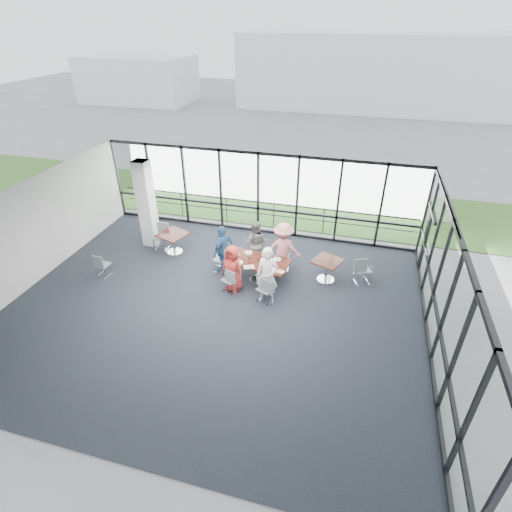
% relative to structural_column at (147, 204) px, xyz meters
% --- Properties ---
extents(floor, '(12.00, 10.00, 0.02)m').
position_rel_structural_column_xyz_m(floor, '(3.60, -3.00, -1.61)').
color(floor, '#1E212D').
rests_on(floor, ground).
extents(ceiling, '(12.00, 10.00, 0.04)m').
position_rel_structural_column_xyz_m(ceiling, '(3.60, -3.00, 1.60)').
color(ceiling, silver).
rests_on(ceiling, ground).
extents(wall_left, '(0.10, 10.00, 3.20)m').
position_rel_structural_column_xyz_m(wall_left, '(-2.40, -3.00, 0.00)').
color(wall_left, silver).
rests_on(wall_left, ground).
extents(wall_front, '(12.00, 0.10, 3.20)m').
position_rel_structural_column_xyz_m(wall_front, '(3.60, -8.00, 0.00)').
color(wall_front, silver).
rests_on(wall_front, ground).
extents(curtain_wall_back, '(12.00, 0.10, 3.20)m').
position_rel_structural_column_xyz_m(curtain_wall_back, '(3.60, 2.00, 0.00)').
color(curtain_wall_back, white).
rests_on(curtain_wall_back, ground).
extents(curtain_wall_right, '(0.10, 10.00, 3.20)m').
position_rel_structural_column_xyz_m(curtain_wall_right, '(9.60, -3.00, 0.00)').
color(curtain_wall_right, white).
rests_on(curtain_wall_right, ground).
extents(exit_door, '(0.12, 1.60, 2.10)m').
position_rel_structural_column_xyz_m(exit_door, '(9.60, 0.75, -0.55)').
color(exit_door, black).
rests_on(exit_door, ground).
extents(structural_column, '(0.50, 0.50, 3.20)m').
position_rel_structural_column_xyz_m(structural_column, '(0.00, 0.00, 0.00)').
color(structural_column, white).
rests_on(structural_column, ground).
extents(apron, '(80.00, 70.00, 0.02)m').
position_rel_structural_column_xyz_m(apron, '(3.60, 7.00, -1.62)').
color(apron, slate).
rests_on(apron, ground).
extents(grass_strip, '(80.00, 5.00, 0.01)m').
position_rel_structural_column_xyz_m(grass_strip, '(3.60, 5.00, -1.59)').
color(grass_strip, '#306321').
rests_on(grass_strip, ground).
extents(hangar_main, '(24.00, 10.00, 6.00)m').
position_rel_structural_column_xyz_m(hangar_main, '(7.60, 29.00, 1.40)').
color(hangar_main, white).
rests_on(hangar_main, ground).
extents(hangar_aux, '(10.00, 6.00, 4.00)m').
position_rel_structural_column_xyz_m(hangar_aux, '(-14.40, 25.00, 0.40)').
color(hangar_aux, white).
rests_on(hangar_aux, ground).
extents(guard_rail, '(12.00, 0.06, 0.06)m').
position_rel_structural_column_xyz_m(guard_rail, '(3.60, 2.60, -1.10)').
color(guard_rail, '#2D2D33').
rests_on(guard_rail, ground).
extents(main_table, '(2.08, 1.35, 0.75)m').
position_rel_structural_column_xyz_m(main_table, '(4.50, -1.30, -0.97)').
color(main_table, '#360F0E').
rests_on(main_table, ground).
extents(side_table_left, '(1.15, 1.15, 0.75)m').
position_rel_structural_column_xyz_m(side_table_left, '(1.11, -0.38, -0.96)').
color(side_table_left, '#360F0E').
rests_on(side_table_left, ground).
extents(side_table_right, '(1.07, 1.07, 0.75)m').
position_rel_structural_column_xyz_m(side_table_right, '(6.61, -0.70, -0.97)').
color(side_table_right, '#360F0E').
rests_on(side_table_right, ground).
extents(diner_near_left, '(0.87, 0.70, 1.55)m').
position_rel_structural_column_xyz_m(diner_near_left, '(3.87, -1.99, -0.82)').
color(diner_near_left, red).
rests_on(diner_near_left, ground).
extents(diner_near_right, '(0.67, 0.49, 1.81)m').
position_rel_structural_column_xyz_m(diner_near_right, '(5.03, -2.27, -0.69)').
color(diner_near_right, white).
rests_on(diner_near_right, ground).
extents(diner_far_left, '(0.82, 0.54, 1.63)m').
position_rel_structural_column_xyz_m(diner_far_left, '(4.12, -0.34, -0.79)').
color(diner_far_left, slate).
rests_on(diner_far_left, ground).
extents(diner_far_right, '(1.21, 0.68, 1.81)m').
position_rel_structural_column_xyz_m(diner_far_right, '(5.14, -0.61, -0.70)').
color(diner_far_right, '#DE8180').
rests_on(diner_far_right, ground).
extents(diner_end, '(0.79, 1.10, 1.69)m').
position_rel_structural_column_xyz_m(diner_end, '(3.24, -1.07, -0.76)').
color(diner_end, '#2E5B8C').
rests_on(diner_end, ground).
extents(chair_main_nl, '(0.55, 0.55, 0.86)m').
position_rel_structural_column_xyz_m(chair_main_nl, '(3.81, -2.10, -1.17)').
color(chair_main_nl, gray).
rests_on(chair_main_nl, ground).
extents(chair_main_nr, '(0.57, 0.57, 0.88)m').
position_rel_structural_column_xyz_m(chair_main_nr, '(4.99, -2.30, -1.16)').
color(chair_main_nr, gray).
rests_on(chair_main_nr, ground).
extents(chair_main_fl, '(0.44, 0.44, 0.83)m').
position_rel_structural_column_xyz_m(chair_main_fl, '(4.26, -0.29, -1.19)').
color(chair_main_fl, gray).
rests_on(chair_main_fl, ground).
extents(chair_main_fr, '(0.50, 0.50, 0.95)m').
position_rel_structural_column_xyz_m(chair_main_fr, '(5.10, -0.37, -1.13)').
color(chair_main_fr, gray).
rests_on(chair_main_fr, ground).
extents(chair_main_end, '(0.47, 0.47, 0.90)m').
position_rel_structural_column_xyz_m(chair_main_end, '(3.14, -1.05, -1.15)').
color(chair_main_end, gray).
rests_on(chair_main_end, ground).
extents(chair_spare_la, '(0.42, 0.42, 0.82)m').
position_rel_structural_column_xyz_m(chair_spare_la, '(-0.49, -2.38, -1.19)').
color(chair_spare_la, gray).
rests_on(chair_spare_la, ground).
extents(chair_spare_lb, '(0.48, 0.48, 0.94)m').
position_rel_structural_column_xyz_m(chair_spare_lb, '(0.55, -0.26, -1.13)').
color(chair_spare_lb, gray).
rests_on(chair_spare_lb, ground).
extents(chair_spare_r, '(0.60, 0.60, 0.94)m').
position_rel_structural_column_xyz_m(chair_spare_r, '(7.73, -0.50, -1.13)').
color(chair_spare_r, gray).
rests_on(chair_spare_r, ground).
extents(plate_nl, '(0.26, 0.26, 0.01)m').
position_rel_structural_column_xyz_m(plate_nl, '(3.95, -1.56, -0.84)').
color(plate_nl, white).
rests_on(plate_nl, main_table).
extents(plate_nr, '(0.26, 0.26, 0.01)m').
position_rel_structural_column_xyz_m(plate_nr, '(5.01, -1.69, -0.84)').
color(plate_nr, white).
rests_on(plate_nr, main_table).
extents(plate_fl, '(0.27, 0.27, 0.01)m').
position_rel_structural_column_xyz_m(plate_fl, '(4.06, -0.91, -0.84)').
color(plate_fl, white).
rests_on(plate_fl, main_table).
extents(plate_fr, '(0.26, 0.26, 0.01)m').
position_rel_structural_column_xyz_m(plate_fr, '(5.06, -1.07, -0.84)').
color(plate_fr, white).
rests_on(plate_fr, main_table).
extents(plate_end, '(0.26, 0.26, 0.01)m').
position_rel_structural_column_xyz_m(plate_end, '(3.68, -1.16, -0.84)').
color(plate_end, white).
rests_on(plate_end, main_table).
extents(tumbler_a, '(0.08, 0.08, 0.15)m').
position_rel_structural_column_xyz_m(tumbler_a, '(4.26, -1.50, -0.77)').
color(tumbler_a, white).
rests_on(tumbler_a, main_table).
extents(tumbler_b, '(0.08, 0.08, 0.15)m').
position_rel_structural_column_xyz_m(tumbler_b, '(4.82, -1.55, -0.77)').
color(tumbler_b, white).
rests_on(tumbler_b, main_table).
extents(tumbler_c, '(0.07, 0.07, 0.13)m').
position_rel_structural_column_xyz_m(tumbler_c, '(4.59, -1.01, -0.78)').
color(tumbler_c, white).
rests_on(tumbler_c, main_table).
extents(tumbler_d, '(0.08, 0.08, 0.15)m').
position_rel_structural_column_xyz_m(tumbler_d, '(3.79, -1.32, -0.77)').
color(tumbler_d, white).
rests_on(tumbler_d, main_table).
extents(menu_a, '(0.39, 0.34, 0.00)m').
position_rel_structural_column_xyz_m(menu_a, '(4.31, -1.73, -0.85)').
color(menu_a, silver).
rests_on(menu_a, main_table).
extents(menu_b, '(0.32, 0.26, 0.00)m').
position_rel_structural_column_xyz_m(menu_b, '(5.29, -1.72, -0.85)').
color(menu_b, silver).
rests_on(menu_b, main_table).
extents(menu_c, '(0.30, 0.23, 0.00)m').
position_rel_structural_column_xyz_m(menu_c, '(4.65, -0.95, -0.85)').
color(menu_c, silver).
rests_on(menu_c, main_table).
extents(condiment_caddy, '(0.10, 0.07, 0.04)m').
position_rel_structural_column_xyz_m(condiment_caddy, '(4.52, -1.24, -0.83)').
color(condiment_caddy, black).
rests_on(condiment_caddy, main_table).
extents(ketchup_bottle, '(0.06, 0.06, 0.18)m').
position_rel_structural_column_xyz_m(ketchup_bottle, '(4.57, -1.26, -0.76)').
color(ketchup_bottle, '#AF060A').
rests_on(ketchup_bottle, main_table).
extents(green_bottle, '(0.05, 0.05, 0.20)m').
position_rel_structural_column_xyz_m(green_bottle, '(4.65, -1.22, -0.75)').
color(green_bottle, '#236C2A').
rests_on(green_bottle, main_table).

